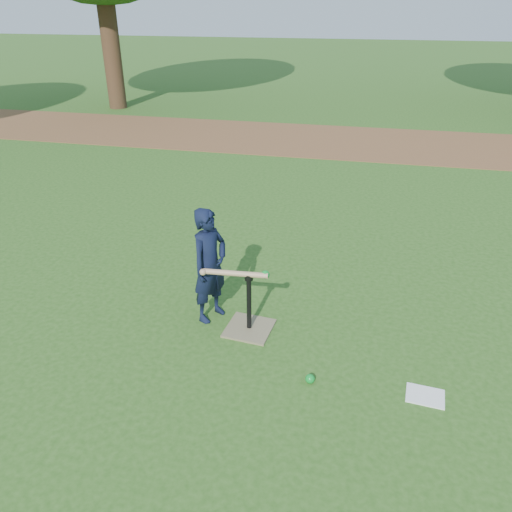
# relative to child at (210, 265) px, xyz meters

# --- Properties ---
(ground) EXTENTS (80.00, 80.00, 0.00)m
(ground) POSITION_rel_child_xyz_m (0.09, -0.22, -0.58)
(ground) COLOR #285116
(ground) RESTS_ON ground
(dirt_strip) EXTENTS (24.00, 3.00, 0.01)m
(dirt_strip) POSITION_rel_child_xyz_m (0.09, 7.28, -0.58)
(dirt_strip) COLOR brown
(dirt_strip) RESTS_ON ground
(child) EXTENTS (0.43, 0.50, 1.16)m
(child) POSITION_rel_child_xyz_m (0.00, 0.00, 0.00)
(child) COLOR black
(child) RESTS_ON ground
(wiffle_ball_ground) EXTENTS (0.08, 0.08, 0.08)m
(wiffle_ball_ground) POSITION_rel_child_xyz_m (1.09, -0.76, -0.54)
(wiffle_ball_ground) COLOR #0D8F29
(wiffle_ball_ground) RESTS_ON ground
(clipboard) EXTENTS (0.32, 0.26, 0.01)m
(clipboard) POSITION_rel_child_xyz_m (2.02, -0.72, -0.58)
(clipboard) COLOR white
(clipboard) RESTS_ON ground
(batting_tee) EXTENTS (0.47, 0.47, 0.61)m
(batting_tee) POSITION_rel_child_xyz_m (0.42, -0.14, -0.47)
(batting_tee) COLOR #7F7150
(batting_tee) RESTS_ON ground
(swing_action) EXTENTS (0.64, 0.15, 0.08)m
(swing_action) POSITION_rel_child_xyz_m (0.32, -0.15, 0.04)
(swing_action) COLOR tan
(swing_action) RESTS_ON ground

